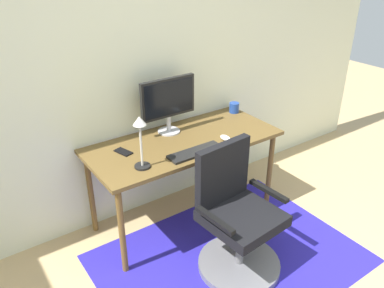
{
  "coord_description": "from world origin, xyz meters",
  "views": [
    {
      "loc": [
        -1.06,
        -0.48,
        2.11
      ],
      "look_at": [
        0.35,
        1.55,
        0.84
      ],
      "focal_mm": 36.74,
      "sensor_mm": 36.0,
      "label": 1
    }
  ],
  "objects_px": {
    "monitor": "(168,101)",
    "coffee_cup": "(234,108)",
    "keyboard": "(196,152)",
    "cell_phone": "(123,152)",
    "desk_lamp": "(140,135)",
    "desk": "(184,148)",
    "computer_mouse": "(225,138)",
    "office_chair": "(236,225)"
  },
  "relations": [
    {
      "from": "desk",
      "to": "monitor",
      "type": "xyz_separation_m",
      "value": [
        -0.02,
        0.19,
        0.34
      ]
    },
    {
      "from": "monitor",
      "to": "keyboard",
      "type": "bearing_deg",
      "value": -94.41
    },
    {
      "from": "cell_phone",
      "to": "monitor",
      "type": "bearing_deg",
      "value": -2.71
    },
    {
      "from": "monitor",
      "to": "coffee_cup",
      "type": "xyz_separation_m",
      "value": [
        0.7,
        0.01,
        -0.23
      ]
    },
    {
      "from": "coffee_cup",
      "to": "monitor",
      "type": "bearing_deg",
      "value": -178.79
    },
    {
      "from": "office_chair",
      "to": "desk_lamp",
      "type": "bearing_deg",
      "value": 127.94
    },
    {
      "from": "desk",
      "to": "monitor",
      "type": "relative_size",
      "value": 3.23
    },
    {
      "from": "computer_mouse",
      "to": "coffee_cup",
      "type": "xyz_separation_m",
      "value": [
        0.42,
        0.39,
        0.03
      ]
    },
    {
      "from": "desk",
      "to": "office_chair",
      "type": "height_order",
      "value": "office_chair"
    },
    {
      "from": "monitor",
      "to": "cell_phone",
      "type": "distance_m",
      "value": 0.54
    },
    {
      "from": "keyboard",
      "to": "cell_phone",
      "type": "xyz_separation_m",
      "value": [
        -0.43,
        0.31,
        -0.0
      ]
    },
    {
      "from": "desk",
      "to": "coffee_cup",
      "type": "xyz_separation_m",
      "value": [
        0.68,
        0.21,
        0.12
      ]
    },
    {
      "from": "office_chair",
      "to": "desk",
      "type": "bearing_deg",
      "value": 84.0
    },
    {
      "from": "monitor",
      "to": "office_chair",
      "type": "bearing_deg",
      "value": -89.78
    },
    {
      "from": "desk",
      "to": "desk_lamp",
      "type": "relative_size",
      "value": 4.03
    },
    {
      "from": "coffee_cup",
      "to": "cell_phone",
      "type": "height_order",
      "value": "coffee_cup"
    },
    {
      "from": "monitor",
      "to": "keyboard",
      "type": "height_order",
      "value": "monitor"
    },
    {
      "from": "keyboard",
      "to": "monitor",
      "type": "bearing_deg",
      "value": 85.59
    },
    {
      "from": "desk_lamp",
      "to": "office_chair",
      "type": "xyz_separation_m",
      "value": [
        0.45,
        -0.49,
        -0.63
      ]
    },
    {
      "from": "desk_lamp",
      "to": "coffee_cup",
      "type": "bearing_deg",
      "value": 18.67
    },
    {
      "from": "monitor",
      "to": "cell_phone",
      "type": "xyz_separation_m",
      "value": [
        -0.46,
        -0.11,
        -0.27
      ]
    },
    {
      "from": "keyboard",
      "to": "desk_lamp",
      "type": "bearing_deg",
      "value": 173.68
    },
    {
      "from": "desk",
      "to": "coffee_cup",
      "type": "distance_m",
      "value": 0.72
    },
    {
      "from": "desk",
      "to": "coffee_cup",
      "type": "height_order",
      "value": "coffee_cup"
    },
    {
      "from": "coffee_cup",
      "to": "office_chair",
      "type": "relative_size",
      "value": 0.1
    },
    {
      "from": "cell_phone",
      "to": "computer_mouse",
      "type": "bearing_deg",
      "value": -35.58
    },
    {
      "from": "desk",
      "to": "computer_mouse",
      "type": "bearing_deg",
      "value": -34.47
    },
    {
      "from": "monitor",
      "to": "coffee_cup",
      "type": "height_order",
      "value": "monitor"
    },
    {
      "from": "coffee_cup",
      "to": "cell_phone",
      "type": "distance_m",
      "value": 1.17
    },
    {
      "from": "monitor",
      "to": "computer_mouse",
      "type": "relative_size",
      "value": 4.54
    },
    {
      "from": "keyboard",
      "to": "cell_phone",
      "type": "distance_m",
      "value": 0.53
    },
    {
      "from": "desk",
      "to": "cell_phone",
      "type": "distance_m",
      "value": 0.49
    },
    {
      "from": "monitor",
      "to": "keyboard",
      "type": "distance_m",
      "value": 0.49
    },
    {
      "from": "coffee_cup",
      "to": "office_chair",
      "type": "height_order",
      "value": "office_chair"
    },
    {
      "from": "keyboard",
      "to": "office_chair",
      "type": "distance_m",
      "value": 0.59
    },
    {
      "from": "monitor",
      "to": "keyboard",
      "type": "relative_size",
      "value": 1.1
    },
    {
      "from": "coffee_cup",
      "to": "computer_mouse",
      "type": "bearing_deg",
      "value": -137.02
    },
    {
      "from": "office_chair",
      "to": "monitor",
      "type": "bearing_deg",
      "value": 85.53
    },
    {
      "from": "desk",
      "to": "keyboard",
      "type": "relative_size",
      "value": 3.54
    },
    {
      "from": "coffee_cup",
      "to": "office_chair",
      "type": "distance_m",
      "value": 1.2
    },
    {
      "from": "desk",
      "to": "keyboard",
      "type": "distance_m",
      "value": 0.25
    },
    {
      "from": "desk_lamp",
      "to": "monitor",
      "type": "bearing_deg",
      "value": 39.89
    }
  ]
}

